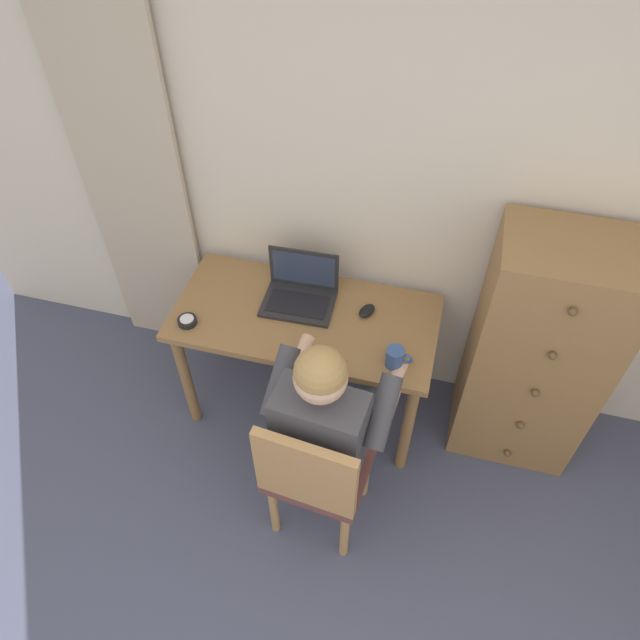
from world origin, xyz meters
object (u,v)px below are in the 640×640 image
(laptop, at_px, (300,291))
(coffee_mug, at_px, (395,357))
(person_seated, at_px, (330,414))
(chair, at_px, (315,472))
(desk, at_px, (305,330))
(computer_mouse, at_px, (367,311))
(dresser, at_px, (536,354))
(desk_clock, at_px, (187,321))

(laptop, height_order, coffee_mug, laptop)
(person_seated, bearing_deg, chair, -94.73)
(coffee_mug, bearing_deg, desk, 158.17)
(desk, xyz_separation_m, computer_mouse, (0.28, 0.09, 0.12))
(computer_mouse, bearing_deg, chair, -71.23)
(dresser, height_order, laptop, dresser)
(chair, relative_size, desk_clock, 9.83)
(chair, bearing_deg, person_seated, 85.27)
(chair, distance_m, computer_mouse, 0.79)
(chair, bearing_deg, dresser, 41.62)
(chair, xyz_separation_m, laptop, (-0.28, 0.76, 0.28))
(dresser, xyz_separation_m, computer_mouse, (-0.80, -0.01, 0.09))
(desk_clock, bearing_deg, computer_mouse, 19.04)
(desk, distance_m, desk_clock, 0.56)
(computer_mouse, bearing_deg, person_seated, -71.08)
(desk, height_order, person_seated, person_seated)
(person_seated, relative_size, coffee_mug, 10.02)
(desk, distance_m, person_seated, 0.54)
(desk, relative_size, coffee_mug, 10.45)
(chair, distance_m, coffee_mug, 0.60)
(computer_mouse, height_order, desk_clock, computer_mouse)
(dresser, height_order, chair, dresser)
(desk_clock, bearing_deg, chair, -32.50)
(dresser, distance_m, laptop, 1.14)
(chair, distance_m, laptop, 0.86)
(laptop, bearing_deg, person_seated, -63.29)
(laptop, bearing_deg, chair, -70.07)
(laptop, relative_size, computer_mouse, 3.49)
(dresser, distance_m, desk_clock, 1.63)
(person_seated, xyz_separation_m, laptop, (-0.29, 0.58, 0.10))
(laptop, bearing_deg, dresser, 0.02)
(dresser, xyz_separation_m, coffee_mug, (-0.62, -0.29, 0.12))
(desk, bearing_deg, chair, -71.17)
(person_seated, relative_size, laptop, 3.45)
(desk, xyz_separation_m, coffee_mug, (0.46, -0.18, 0.15))
(chair, distance_m, desk_clock, 0.91)
(person_seated, height_order, computer_mouse, person_seated)
(chair, relative_size, laptop, 2.54)
(chair, height_order, desk_clock, chair)
(dresser, xyz_separation_m, desk_clock, (-1.60, -0.29, 0.09))
(desk, distance_m, computer_mouse, 0.32)
(person_seated, bearing_deg, dresser, 34.51)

